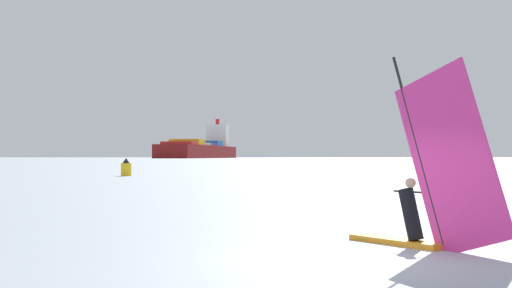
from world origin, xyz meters
TOP-DOWN VIEW (x-y plane):
  - ground_plane at (0.00, 0.00)m, footprint 4000.00×4000.00m
  - windsurfer at (2.04, 0.92)m, footprint 1.51×3.81m
  - cargo_ship at (150.05, 593.04)m, footprint 115.80×169.06m
  - channel_buoy at (3.15, 51.87)m, footprint 0.99×0.99m

SIDE VIEW (x-z plane):
  - ground_plane at x=0.00m, z-range 0.00..0.00m
  - channel_buoy at x=3.15m, z-range -0.11..1.60m
  - windsurfer at x=2.04m, z-range -0.94..3.23m
  - cargo_ship at x=150.05m, z-range -12.04..28.68m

